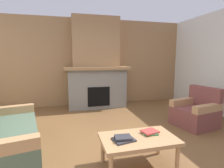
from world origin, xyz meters
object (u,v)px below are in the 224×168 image
(fireplace, at_px, (96,69))
(armchair, at_px, (196,112))
(couch, at_px, (3,136))
(coffee_table, at_px, (138,141))

(fireplace, height_order, armchair, fireplace)
(couch, distance_m, coffee_table, 2.05)
(armchair, height_order, coffee_table, armchair)
(fireplace, height_order, coffee_table, fireplace)
(fireplace, xyz_separation_m, coffee_table, (0.02, -3.26, -0.79))
(armchair, distance_m, coffee_table, 2.14)
(armchair, bearing_deg, couch, -175.92)
(fireplace, distance_m, armchair, 2.97)
(couch, bearing_deg, fireplace, 52.48)
(couch, relative_size, armchair, 2.17)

